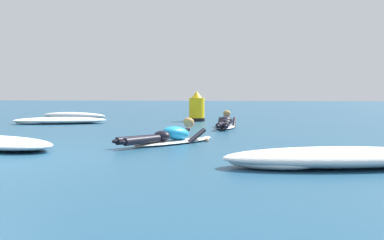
{
  "coord_description": "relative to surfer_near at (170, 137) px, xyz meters",
  "views": [
    {
      "loc": [
        4.63,
        -5.7,
        0.94
      ],
      "look_at": [
        2.44,
        5.23,
        0.33
      ],
      "focal_mm": 42.86,
      "sensor_mm": 36.0,
      "label": 1
    }
  ],
  "objects": [
    {
      "name": "channel_marker_buoy",
      "position": [
        -0.94,
        7.66,
        0.29
      ],
      "size": [
        0.58,
        0.58,
        1.08
      ],
      "color": "yellow",
      "rests_on": "ground"
    },
    {
      "name": "whitewater_front",
      "position": [
        2.85,
        -2.29,
        -0.02
      ],
      "size": [
        3.23,
        1.83,
        0.26
      ],
      "color": "white",
      "rests_on": "ground"
    },
    {
      "name": "whitewater_mid_left",
      "position": [
        -5.96,
        8.15,
        -0.01
      ],
      "size": [
        2.98,
        1.14,
        0.27
      ],
      "color": "white",
      "rests_on": "ground"
    },
    {
      "name": "surfer_near",
      "position": [
        0.0,
        0.0,
        0.0
      ],
      "size": [
        1.59,
        2.36,
        0.53
      ],
      "color": "white",
      "rests_on": "ground"
    },
    {
      "name": "surfer_far",
      "position": [
        0.5,
        4.49,
        -0.0
      ],
      "size": [
        0.64,
        2.46,
        0.54
      ],
      "color": "silver",
      "rests_on": "ground"
    },
    {
      "name": "whitewater_far_band",
      "position": [
        -5.09,
        5.41,
        -0.04
      ],
      "size": [
        3.19,
        2.13,
        0.22
      ],
      "color": "white",
      "rests_on": "ground"
    },
    {
      "name": "ground_plane",
      "position": [
        -2.5,
        7.18,
        -0.14
      ],
      "size": [
        120.0,
        120.0,
        0.0
      ],
      "primitive_type": "plane",
      "color": "navy"
    }
  ]
}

